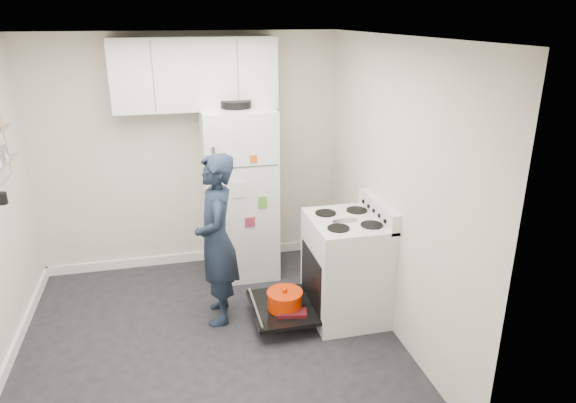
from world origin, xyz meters
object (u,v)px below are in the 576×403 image
object	(u,v)px
electric_range	(345,268)
person	(217,240)
refrigerator	(239,192)
open_oven_door	(283,303)

from	to	relation	value
electric_range	person	distance (m)	1.19
electric_range	refrigerator	size ratio (longest dim) A/B	0.59
open_oven_door	refrigerator	xyz separation A→B (m)	(-0.21, 1.12, 0.70)
open_oven_door	electric_range	bearing A→B (deg)	2.01
electric_range	refrigerator	world-z (taller)	refrigerator
electric_range	person	xyz separation A→B (m)	(-1.13, 0.21, 0.31)
refrigerator	open_oven_door	bearing A→B (deg)	-79.19
person	electric_range	bearing A→B (deg)	83.47
electric_range	open_oven_door	xyz separation A→B (m)	(-0.58, -0.02, -0.27)
electric_range	open_oven_door	distance (m)	0.64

